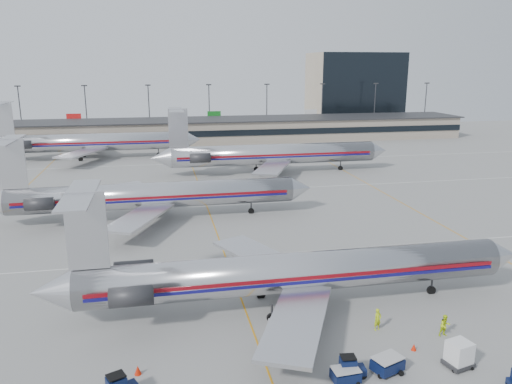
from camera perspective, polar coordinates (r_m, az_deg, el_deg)
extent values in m
plane|color=gray|center=(47.05, -1.78, -11.93)|extent=(260.00, 260.00, 0.00)
cube|color=silver|center=(56.10, -3.47, -7.47)|extent=(160.00, 0.15, 0.02)
cube|color=gray|center=(140.96, -8.39, 6.89)|extent=(160.00, 16.00, 6.00)
cube|color=black|center=(132.92, -8.20, 6.54)|extent=(160.00, 0.20, 1.60)
cube|color=#2D2D30|center=(140.61, -8.43, 8.14)|extent=(162.00, 17.00, 0.30)
cylinder|color=#38383D|center=(158.91, -25.32, 8.14)|extent=(0.30, 0.30, 15.00)
cube|color=#2D2D30|center=(158.46, -25.61, 10.86)|extent=(1.60, 0.40, 0.35)
cylinder|color=#38383D|center=(155.57, -18.82, 8.64)|extent=(0.30, 0.30, 15.00)
cube|color=#2D2D30|center=(155.10, -19.05, 11.42)|extent=(1.60, 0.40, 0.35)
cylinder|color=#38383D|center=(154.26, -12.11, 9.03)|extent=(0.30, 0.30, 15.00)
cube|color=#2D2D30|center=(153.80, -12.26, 11.85)|extent=(1.60, 0.40, 0.35)
cylinder|color=#38383D|center=(155.05, -5.36, 9.31)|extent=(0.30, 0.30, 15.00)
cube|color=#2D2D30|center=(154.59, -5.43, 12.11)|extent=(1.60, 0.40, 0.35)
cylinder|color=#38383D|center=(157.90, 1.24, 9.45)|extent=(0.30, 0.30, 15.00)
cube|color=#2D2D30|center=(157.44, 1.25, 12.21)|extent=(1.60, 0.40, 0.35)
cylinder|color=#38383D|center=(162.70, 7.53, 9.48)|extent=(0.30, 0.30, 15.00)
cube|color=#2D2D30|center=(162.26, 7.62, 12.15)|extent=(1.60, 0.40, 0.35)
cylinder|color=#38383D|center=(169.29, 13.39, 9.40)|extent=(0.30, 0.30, 15.00)
cube|color=#2D2D30|center=(168.86, 13.54, 11.97)|extent=(1.60, 0.40, 0.35)
cylinder|color=#38383D|center=(177.47, 18.76, 9.25)|extent=(0.30, 0.30, 15.00)
cube|color=#2D2D30|center=(177.06, 18.96, 11.69)|extent=(1.60, 0.40, 0.35)
cube|color=tan|center=(183.27, 11.11, 11.43)|extent=(30.00, 20.00, 25.00)
cylinder|color=silver|center=(44.21, 4.76, -9.10)|extent=(37.30, 3.45, 3.45)
cone|color=silver|center=(53.10, 26.32, -6.52)|extent=(2.98, 3.45, 3.45)
cone|color=silver|center=(43.65, -22.35, -10.51)|extent=(3.36, 3.45, 3.45)
cube|color=maroon|center=(42.64, 5.41, -9.83)|extent=(35.44, 0.05, 0.33)
cube|color=#110D61|center=(42.79, 5.40, -10.28)|extent=(35.44, 0.05, 0.26)
cube|color=silver|center=(50.01, 0.61, -7.36)|extent=(8.67, 12.64, 0.30)
cube|color=silver|center=(38.51, 4.70, -14.38)|extent=(8.67, 12.64, 0.30)
cube|color=silver|center=(41.38, -18.81, -4.26)|extent=(3.17, 0.23, 6.34)
cube|color=silver|center=(40.61, -19.53, -0.27)|extent=(2.24, 9.79, 0.17)
cylinder|color=#2D2D30|center=(45.13, -13.76, -8.60)|extent=(3.36, 1.59, 1.59)
cylinder|color=#2D2D30|center=(40.28, -14.05, -11.51)|extent=(3.36, 1.59, 1.59)
cylinder|color=#2D2D30|center=(50.16, 19.44, -10.09)|extent=(0.19, 0.19, 1.54)
cylinder|color=#2D2D30|center=(42.70, 1.81, -13.66)|extent=(0.19, 0.19, 1.54)
cylinder|color=#2D2D30|center=(46.61, 0.56, -11.14)|extent=(0.19, 0.19, 1.54)
cylinder|color=black|center=(50.34, 19.39, -10.55)|extent=(0.84, 0.28, 0.84)
cylinder|color=silver|center=(70.14, -11.45, -0.38)|extent=(38.52, 3.56, 3.56)
cone|color=silver|center=(72.93, 5.10, 0.42)|extent=(3.08, 3.56, 3.56)
cube|color=maroon|center=(68.37, -11.46, -0.63)|extent=(36.60, 0.05, 0.34)
cube|color=#110D61|center=(68.46, -11.44, -0.94)|extent=(36.60, 0.05, 0.27)
cube|color=silver|center=(76.95, -12.85, 0.11)|extent=(8.96, 13.06, 0.31)
cube|color=silver|center=(63.95, -13.13, -2.79)|extent=(8.96, 13.06, 0.31)
cube|color=silver|center=(71.51, -26.08, 2.88)|extent=(3.27, 0.24, 6.55)
cube|color=silver|center=(71.12, -26.58, 5.29)|extent=(2.31, 10.11, 0.17)
cylinder|color=#2D2D30|center=(74.30, -22.66, -0.16)|extent=(3.47, 1.64, 1.64)
cylinder|color=#2D2D30|center=(69.10, -23.52, -1.27)|extent=(3.47, 1.64, 1.64)
cylinder|color=#2D2D30|center=(71.95, -0.55, -1.84)|extent=(0.19, 0.19, 1.59)
cylinder|color=#2D2D30|center=(68.70, -13.75, -3.05)|extent=(0.19, 0.19, 1.59)
cylinder|color=#2D2D30|center=(73.13, -13.62, -1.99)|extent=(0.19, 0.19, 1.59)
cylinder|color=black|center=(72.07, -0.55, -2.19)|extent=(0.87, 0.29, 0.87)
cylinder|color=silver|center=(98.79, 2.14, 4.34)|extent=(40.50, 3.94, 3.94)
cone|color=silver|center=(105.96, 13.81, 4.61)|extent=(3.41, 3.94, 3.94)
cone|color=silver|center=(96.21, -10.85, 3.82)|extent=(3.84, 3.94, 3.94)
cube|color=maroon|center=(96.87, 2.41, 4.23)|extent=(38.47, 0.05, 0.37)
cube|color=#110D61|center=(96.94, 2.41, 3.98)|extent=(38.47, 0.05, 0.30)
cube|color=silver|center=(105.71, 0.08, 4.42)|extent=(9.91, 14.45, 0.34)
cube|color=silver|center=(91.37, 1.90, 2.84)|extent=(9.91, 14.45, 0.34)
cube|color=silver|center=(95.45, -8.88, 7.22)|extent=(3.62, 0.27, 7.25)
cube|color=silver|center=(95.09, -9.15, 9.25)|extent=(2.56, 11.19, 0.19)
cylinder|color=#2D2D30|center=(99.43, -6.69, 4.50)|extent=(3.84, 1.81, 1.81)
cylinder|color=#2D2D30|center=(93.47, -6.38, 3.88)|extent=(3.84, 1.81, 1.81)
cylinder|color=#2D2D30|center=(103.34, 9.63, 2.98)|extent=(0.21, 0.21, 1.76)
cylinder|color=#2D2D30|center=(96.20, 0.62, 2.34)|extent=(0.21, 0.21, 1.76)
cylinder|color=#2D2D30|center=(101.11, 0.03, 2.93)|extent=(0.21, 0.21, 1.76)
cylinder|color=black|center=(103.44, 9.62, 2.70)|extent=(0.96, 0.32, 0.96)
cylinder|color=silver|center=(119.91, -17.84, 5.44)|extent=(40.80, 3.97, 3.97)
cone|color=silver|center=(119.36, -7.20, 5.97)|extent=(3.44, 3.97, 3.97)
cube|color=maroon|center=(117.92, -17.96, 5.37)|extent=(38.76, 0.05, 0.38)
cube|color=#110D61|center=(117.99, -17.94, 5.16)|extent=(38.76, 0.05, 0.30)
cube|color=silver|center=(127.71, -18.41, 5.41)|extent=(9.99, 14.55, 0.34)
cube|color=silver|center=(112.98, -19.30, 4.26)|extent=(9.99, 14.55, 0.34)
cube|color=silver|center=(122.87, -26.84, 7.45)|extent=(3.65, 0.27, 7.30)
cube|color=silver|center=(122.69, -27.17, 9.02)|extent=(2.58, 11.27, 0.19)
cylinder|color=#2D2D30|center=(125.48, -24.55, 5.35)|extent=(3.86, 1.83, 1.83)
cylinder|color=#2D2D30|center=(119.59, -25.20, 4.90)|extent=(3.86, 1.83, 1.83)
cylinder|color=#2D2D30|center=(119.53, -11.07, 4.44)|extent=(0.21, 0.21, 1.77)
cylinder|color=#2D2D30|center=(118.25, -19.42, 3.78)|extent=(0.21, 0.21, 1.77)
cylinder|color=#2D2D30|center=(123.28, -19.10, 4.21)|extent=(0.21, 0.21, 1.77)
cylinder|color=black|center=(119.62, -11.06, 4.20)|extent=(0.97, 0.32, 0.97)
cube|color=#0A1539|center=(35.15, -15.66, -20.33)|extent=(1.45, 1.35, 0.87)
cube|color=black|center=(34.83, -15.73, -19.55)|extent=(1.38, 1.29, 0.08)
cube|color=#0A1539|center=(36.90, 10.83, -19.36)|extent=(2.02, 1.14, 0.44)
cube|color=#0A1539|center=(36.52, 10.47, -18.74)|extent=(1.13, 0.97, 0.79)
cube|color=black|center=(36.24, 10.51, -18.04)|extent=(1.08, 0.92, 0.07)
cylinder|color=black|center=(37.60, 11.61, -19.13)|extent=(0.49, 0.16, 0.49)
cylinder|color=black|center=(36.93, 12.16, -19.84)|extent=(0.49, 0.16, 0.49)
cylinder|color=black|center=(37.14, 9.48, -19.49)|extent=(0.49, 0.16, 0.49)
cylinder|color=black|center=(36.46, 9.99, -20.22)|extent=(0.49, 0.16, 0.49)
cube|color=#0A1539|center=(36.24, 10.19, -19.94)|extent=(1.90, 1.36, 0.67)
cube|color=#A4A4A4|center=(35.97, 10.23, -19.30)|extent=(1.90, 1.36, 0.06)
cylinder|color=black|center=(37.06, 10.88, -19.78)|extent=(0.35, 0.13, 0.35)
cylinder|color=black|center=(36.26, 11.54, -20.67)|extent=(0.35, 0.13, 0.35)
cylinder|color=black|center=(36.63, 8.80, -20.13)|extent=(0.35, 0.13, 0.35)
cube|color=#0A1539|center=(37.78, 14.79, -18.53)|extent=(2.42, 2.04, 0.76)
cube|color=#A4A4A4|center=(37.49, 14.84, -17.83)|extent=(2.42, 2.04, 0.07)
cylinder|color=black|center=(38.74, 15.42, -18.38)|extent=(0.39, 0.15, 0.39)
cylinder|color=black|center=(37.86, 16.26, -19.28)|extent=(0.39, 0.15, 0.39)
cylinder|color=black|center=(38.15, 13.26, -18.79)|extent=(0.39, 0.15, 0.39)
cylinder|color=black|center=(37.26, 14.05, -19.73)|extent=(0.39, 0.15, 0.39)
cube|color=#2D2D30|center=(40.08, 22.09, -17.68)|extent=(2.13, 1.91, 0.30)
cube|color=silver|center=(39.62, 22.22, -16.55)|extent=(1.81, 1.74, 1.52)
cylinder|color=black|center=(40.93, 22.46, -17.22)|extent=(0.24, 0.12, 0.24)
cylinder|color=black|center=(40.09, 23.46, -18.03)|extent=(0.24, 0.12, 0.24)
cylinder|color=black|center=(40.22, 20.69, -17.63)|extent=(0.24, 0.12, 0.24)
cylinder|color=black|center=(39.37, 21.66, -18.48)|extent=(0.24, 0.12, 0.24)
cube|color=#A4A4A4|center=(41.40, 3.91, -15.14)|extent=(3.91, 2.54, 0.51)
cube|color=#2D2D30|center=(40.98, 4.79, -13.61)|extent=(3.82, 2.17, 1.32)
cylinder|color=black|center=(42.30, 5.50, -14.81)|extent=(0.51, 0.16, 0.51)
cylinder|color=black|center=(41.36, 5.96, -15.54)|extent=(0.51, 0.16, 0.51)
cylinder|color=black|center=(41.69, 1.87, -15.21)|extent=(0.51, 0.16, 0.51)
cylinder|color=black|center=(40.74, 2.24, -15.97)|extent=(0.51, 0.16, 0.51)
imported|color=#B6D013|center=(42.57, 13.73, -13.97)|extent=(0.76, 0.61, 1.83)
imported|color=#C4E215|center=(43.26, 20.79, -14.08)|extent=(0.91, 0.73, 1.80)
cone|color=red|center=(40.92, 17.60, -16.53)|extent=(0.42, 0.42, 0.54)
cone|color=red|center=(37.50, -13.36, -19.18)|extent=(0.60, 0.60, 0.67)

